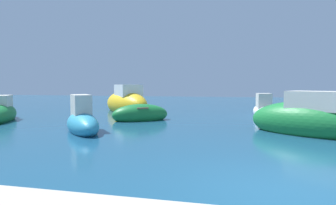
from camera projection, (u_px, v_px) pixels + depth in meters
ground at (291, 193)px, 5.21m from camera, size 80.00×80.00×0.00m
moored_boat_0 at (308, 120)px, 11.36m from camera, size 4.87×4.06×2.10m
moored_boat_1 at (82, 121)px, 12.00m from camera, size 3.07×3.38×1.78m
moored_boat_2 at (263, 110)px, 17.58m from camera, size 1.31×3.49×1.65m
moored_boat_3 at (126, 103)px, 20.87m from camera, size 5.46×5.64×2.40m
moored_boat_5 at (1, 113)px, 15.57m from camera, size 3.17×4.24×1.64m
moored_boat_7 at (140, 115)px, 15.65m from camera, size 3.32×2.82×1.17m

